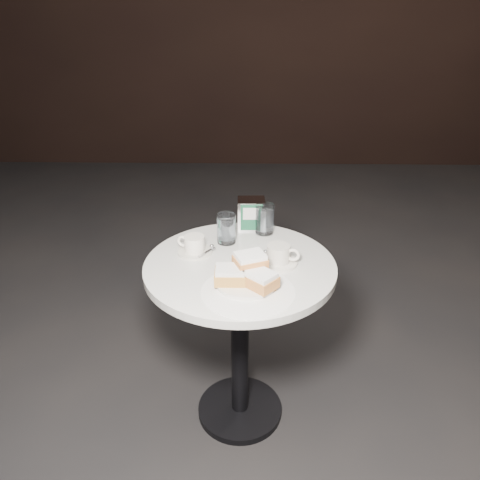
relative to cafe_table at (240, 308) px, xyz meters
name	(u,v)px	position (x,y,z in m)	size (l,w,h in m)	color
ground	(240,411)	(0.00, 0.00, -0.55)	(7.00, 7.00, 0.00)	black
cafe_table	(240,308)	(0.00, 0.00, 0.00)	(0.70, 0.70, 0.74)	black
sugar_spill	(248,291)	(0.03, -0.19, 0.20)	(0.31, 0.31, 0.00)	white
beignet_plate	(247,275)	(0.03, -0.14, 0.23)	(0.26, 0.26, 0.10)	silver
coffee_cup_left	(194,246)	(-0.17, 0.08, 0.23)	(0.17, 0.17, 0.07)	beige
coffee_cup_right	(279,256)	(0.14, 0.00, 0.23)	(0.17, 0.17, 0.07)	silver
water_glass_left	(226,229)	(-0.06, 0.17, 0.26)	(0.09, 0.09, 0.12)	silver
water_glass_right	(265,219)	(0.10, 0.26, 0.26)	(0.09, 0.09, 0.12)	silver
napkin_dispenser	(251,214)	(0.04, 0.30, 0.26)	(0.11, 0.10, 0.13)	silver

